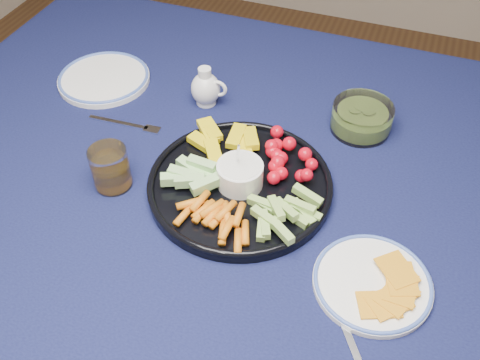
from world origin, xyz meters
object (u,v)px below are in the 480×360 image
(crudite_platter, at_px, (239,182))
(creamer_pitcher, at_px, (206,88))
(pickle_bowl, at_px, (361,119))
(juice_tumbler, at_px, (111,170))
(side_plate_extra, at_px, (104,78))
(cheese_plate, at_px, (373,282))
(dining_table, at_px, (286,200))

(crudite_platter, height_order, creamer_pitcher, crudite_platter)
(crudite_platter, distance_m, pickle_bowl, 0.31)
(crudite_platter, bearing_deg, juice_tumbler, -163.16)
(creamer_pitcher, bearing_deg, side_plate_extra, -178.20)
(pickle_bowl, relative_size, cheese_plate, 0.66)
(creamer_pitcher, distance_m, side_plate_extra, 0.26)
(dining_table, bearing_deg, cheese_plate, -45.82)
(juice_tumbler, xyz_separation_m, side_plate_extra, (-0.19, 0.29, -0.03))
(side_plate_extra, bearing_deg, crudite_platter, -27.56)
(dining_table, bearing_deg, pickle_bowl, 58.51)
(creamer_pitcher, xyz_separation_m, cheese_plate, (0.44, -0.35, -0.03))
(crudite_platter, relative_size, side_plate_extra, 1.64)
(side_plate_extra, bearing_deg, creamer_pitcher, 1.80)
(crudite_platter, relative_size, cheese_plate, 1.82)
(cheese_plate, xyz_separation_m, side_plate_extra, (-0.70, 0.35, -0.00))
(dining_table, xyz_separation_m, creamer_pitcher, (-0.23, 0.14, 0.13))
(creamer_pitcher, bearing_deg, dining_table, -31.65)
(dining_table, height_order, creamer_pitcher, creamer_pitcher)
(pickle_bowl, bearing_deg, creamer_pitcher, -175.11)
(cheese_plate, distance_m, side_plate_extra, 0.78)
(dining_table, distance_m, creamer_pitcher, 0.30)
(crudite_platter, relative_size, pickle_bowl, 2.75)
(crudite_platter, relative_size, creamer_pitcher, 3.87)
(creamer_pitcher, distance_m, cheese_plate, 0.56)
(pickle_bowl, distance_m, side_plate_extra, 0.60)
(pickle_bowl, distance_m, juice_tumbler, 0.52)
(creamer_pitcher, xyz_separation_m, pickle_bowl, (0.34, 0.03, -0.01))
(creamer_pitcher, relative_size, juice_tumbler, 1.07)
(cheese_plate, bearing_deg, creamer_pitcher, 141.07)
(dining_table, height_order, juice_tumbler, juice_tumbler)
(cheese_plate, bearing_deg, juice_tumbler, 173.56)
(juice_tumbler, bearing_deg, creamer_pitcher, 76.90)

